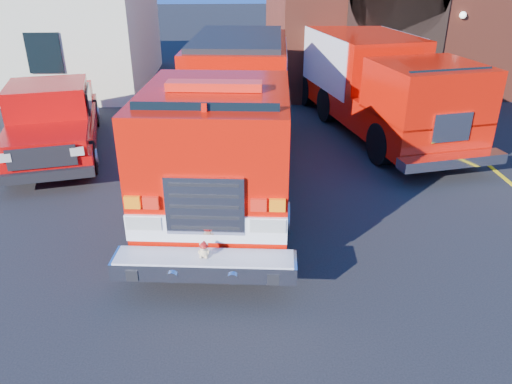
{
  "coord_description": "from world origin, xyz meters",
  "views": [
    {
      "loc": [
        -0.38,
        -9.29,
        5.21
      ],
      "look_at": [
        0.0,
        -1.2,
        1.3
      ],
      "focal_mm": 35.0,
      "sensor_mm": 36.0,
      "label": 1
    }
  ],
  "objects_px": {
    "fire_engine": "(231,113)",
    "secondary_truck": "(375,80)",
    "pickup_truck": "(53,119)",
    "side_building": "(27,31)"
  },
  "relations": [
    {
      "from": "fire_engine",
      "to": "secondary_truck",
      "type": "distance_m",
      "value": 5.83
    },
    {
      "from": "pickup_truck",
      "to": "secondary_truck",
      "type": "xyz_separation_m",
      "value": [
        9.59,
        1.71,
        0.59
      ]
    },
    {
      "from": "side_building",
      "to": "fire_engine",
      "type": "height_order",
      "value": "side_building"
    },
    {
      "from": "side_building",
      "to": "pickup_truck",
      "type": "relative_size",
      "value": 1.56
    },
    {
      "from": "fire_engine",
      "to": "pickup_truck",
      "type": "height_order",
      "value": "fire_engine"
    },
    {
      "from": "fire_engine",
      "to": "secondary_truck",
      "type": "relative_size",
      "value": 1.14
    },
    {
      "from": "side_building",
      "to": "pickup_truck",
      "type": "height_order",
      "value": "side_building"
    },
    {
      "from": "side_building",
      "to": "secondary_truck",
      "type": "distance_m",
      "value": 14.76
    },
    {
      "from": "fire_engine",
      "to": "secondary_truck",
      "type": "xyz_separation_m",
      "value": [
        4.55,
        3.66,
        -0.07
      ]
    },
    {
      "from": "secondary_truck",
      "to": "fire_engine",
      "type": "bearing_deg",
      "value": -141.2
    }
  ]
}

